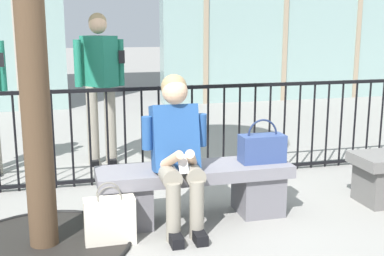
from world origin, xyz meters
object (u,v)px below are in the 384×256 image
Objects in this scene: handbag_on_bench at (262,148)px; bystander_further_back at (100,77)px; shopping_bag at (110,220)px; stone_bench at (195,187)px; seated_person_with_phone at (177,148)px.

bystander_further_back reaches higher than handbag_on_bench.
bystander_further_back reaches higher than shopping_bag.
bystander_further_back is at bearing 86.71° from shopping_bag.
stone_bench is 0.44m from seated_person_with_phone.
handbag_on_bench is 0.83× the size of shopping_bag.
handbag_on_bench is (0.76, 0.12, -0.08)m from seated_person_with_phone.
seated_person_with_phone reaches higher than shopping_bag.
stone_bench is 0.65m from handbag_on_bench.
handbag_on_bench is 0.22× the size of bystander_further_back.
shopping_bag reaches higher than stone_bench.
shopping_bag is at bearing -162.17° from seated_person_with_phone.
bystander_further_back is (-0.43, 2.02, 0.35)m from seated_person_with_phone.
seated_person_with_phone is 0.77m from handbag_on_bench.
shopping_bag is (-0.55, -0.18, -0.47)m from seated_person_with_phone.
seated_person_with_phone is 0.75m from shopping_bag.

